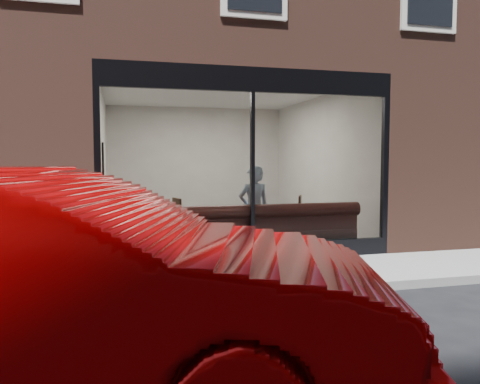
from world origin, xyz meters
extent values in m
plane|color=black|center=(0.00, 0.00, 0.00)|extent=(120.00, 120.00, 0.00)
cube|color=gray|center=(0.00, 1.00, 0.01)|extent=(40.00, 2.00, 0.01)
cube|color=gray|center=(0.00, -0.05, 0.06)|extent=(40.00, 0.10, 0.12)
cube|color=#553126|center=(-3.75, 8.00, 1.60)|extent=(2.50, 12.00, 3.20)
cube|color=#553126|center=(3.75, 8.00, 1.60)|extent=(2.50, 12.00, 3.20)
cube|color=#553126|center=(0.00, 11.00, 1.60)|extent=(5.00, 6.00, 3.20)
plane|color=#2D2D30|center=(0.00, 5.00, 0.02)|extent=(6.00, 6.00, 0.00)
plane|color=white|center=(0.00, 5.00, 3.19)|extent=(6.00, 6.00, 0.00)
plane|color=beige|center=(0.00, 7.99, 1.60)|extent=(5.00, 0.00, 5.00)
plane|color=beige|center=(-2.49, 5.00, 1.60)|extent=(0.00, 6.00, 6.00)
plane|color=beige|center=(2.49, 5.00, 1.60)|extent=(0.00, 6.00, 6.00)
cube|color=black|center=(0.00, 2.05, 0.15)|extent=(5.00, 0.10, 0.30)
cube|color=black|center=(0.00, 2.05, 3.00)|extent=(5.00, 0.10, 0.40)
cube|color=black|center=(0.00, 2.05, 1.55)|extent=(0.06, 0.10, 2.50)
plane|color=white|center=(0.00, 2.02, 1.55)|extent=(4.80, 0.00, 4.80)
cube|color=#3A1515|center=(0.00, 2.45, 0.23)|extent=(4.00, 0.55, 0.45)
imported|color=#A9C7E2|center=(0.20, 2.64, 0.79)|extent=(0.62, 0.44, 1.59)
cube|color=#331F13|center=(-1.79, 3.75, 0.74)|extent=(0.84, 0.84, 0.04)
cube|color=#331F13|center=(0.52, 3.00, 0.74)|extent=(0.73, 0.73, 0.04)
cube|color=#331F13|center=(-1.25, 3.63, 0.24)|extent=(0.47, 0.47, 0.04)
cube|color=#331F13|center=(1.32, 3.77, 0.24)|extent=(0.59, 0.59, 0.04)
cube|color=white|center=(-2.45, 5.00, 1.65)|extent=(0.02, 0.56, 0.74)
imported|color=#AB0304|center=(-2.64, -1.94, 0.82)|extent=(5.26, 3.10, 1.64)
camera|label=1|loc=(-2.10, -5.39, 1.69)|focal=35.00mm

